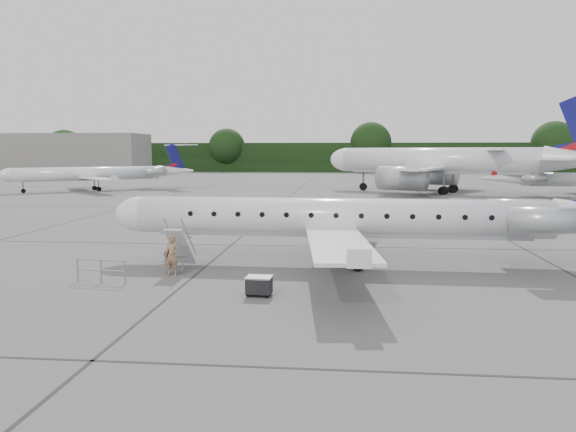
# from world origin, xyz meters

# --- Properties ---
(ground) EXTENTS (320.00, 320.00, 0.00)m
(ground) POSITION_xyz_m (0.00, 0.00, 0.00)
(ground) COLOR #5E5E5C
(ground) RESTS_ON ground
(treeline) EXTENTS (260.00, 4.00, 8.00)m
(treeline) POSITION_xyz_m (0.00, 130.00, 4.00)
(treeline) COLOR black
(treeline) RESTS_ON ground
(terminal_building) EXTENTS (40.00, 14.00, 10.00)m
(terminal_building) POSITION_xyz_m (-70.00, 110.00, 5.00)
(terminal_building) COLOR slate
(terminal_building) RESTS_ON ground
(main_regional_jet) EXTENTS (26.11, 19.11, 6.58)m
(main_regional_jet) POSITION_xyz_m (-0.45, 2.00, 3.29)
(main_regional_jet) COLOR white
(main_regional_jet) RESTS_ON ground
(airstair) EXTENTS (0.90, 2.22, 2.06)m
(airstair) POSITION_xyz_m (-7.90, 0.12, 1.03)
(airstair) COLOR white
(airstair) RESTS_ON ground
(passenger) EXTENTS (0.71, 0.51, 1.82)m
(passenger) POSITION_xyz_m (-7.93, -1.13, 0.91)
(passenger) COLOR #8F6D4E
(passenger) RESTS_ON ground
(safety_railing) EXTENTS (2.20, 0.29, 1.00)m
(safety_railing) POSITION_xyz_m (-10.48, -2.92, 0.50)
(safety_railing) COLOR gray
(safety_railing) RESTS_ON ground
(baggage_cart) EXTENTS (0.99, 0.82, 0.82)m
(baggage_cart) POSITION_xyz_m (-3.48, -4.35, 0.41)
(baggage_cart) COLOR black
(baggage_cart) RESTS_ON ground
(bg_narrowbody) EXTENTS (41.25, 37.02, 12.17)m
(bg_narrowbody) POSITION_xyz_m (12.13, 51.61, 6.09)
(bg_narrowbody) COLOR white
(bg_narrowbody) RESTS_ON ground
(bg_regional_left) EXTENTS (31.91, 30.69, 6.80)m
(bg_regional_left) POSITION_xyz_m (-36.37, 51.49, 3.40)
(bg_regional_left) COLOR white
(bg_regional_left) RESTS_ON ground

